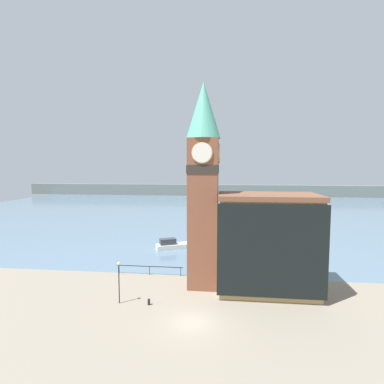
{
  "coord_description": "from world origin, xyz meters",
  "views": [
    {
      "loc": [
        2.65,
        -24.33,
        13.32
      ],
      "look_at": [
        -0.75,
        6.04,
        10.68
      ],
      "focal_mm": 28.0,
      "sensor_mm": 36.0,
      "label": 1
    }
  ],
  "objects": [
    {
      "name": "clock_tower",
      "position": [
        0.25,
        8.05,
        11.84
      ],
      "size": [
        3.69,
        3.69,
        22.25
      ],
      "color": "brown",
      "rests_on": "ground_plane"
    },
    {
      "name": "mooring_bollard_near",
      "position": [
        -4.57,
        2.8,
        0.34
      ],
      "size": [
        0.26,
        0.26,
        0.63
      ],
      "color": "black",
      "rests_on": "ground_plane"
    },
    {
      "name": "pier_building",
      "position": [
        7.14,
        7.47,
        5.23
      ],
      "size": [
        10.5,
        6.49,
        10.42
      ],
      "color": "tan",
      "rests_on": "ground_plane"
    },
    {
      "name": "pier_railing",
      "position": [
        -6.52,
        10.65,
        0.93
      ],
      "size": [
        8.33,
        0.08,
        1.09
      ],
      "color": "#232328",
      "rests_on": "ground_plane"
    },
    {
      "name": "ground_plane",
      "position": [
        0.0,
        0.0,
        0.0
      ],
      "size": [
        160.0,
        160.0,
        0.0
      ],
      "primitive_type": "plane",
      "color": "gray"
    },
    {
      "name": "lamp_post",
      "position": [
        -7.52,
        2.83,
        2.86
      ],
      "size": [
        0.32,
        0.32,
        4.12
      ],
      "color": "black",
      "rests_on": "ground_plane"
    },
    {
      "name": "far_shoreline",
      "position": [
        0.0,
        110.9,
        2.5
      ],
      "size": [
        180.0,
        3.0,
        5.0
      ],
      "color": "slate",
      "rests_on": "water"
    },
    {
      "name": "boat_near",
      "position": [
        -5.78,
        22.46,
        0.62
      ],
      "size": [
        6.02,
        4.0,
        1.72
      ],
      "rotation": [
        0.0,
        0.0,
        0.41
      ],
      "color": "silver",
      "rests_on": "water"
    },
    {
      "name": "water",
      "position": [
        0.0,
        70.9,
        -0.0
      ],
      "size": [
        160.0,
        120.0,
        0.0
      ],
      "color": "slate",
      "rests_on": "ground_plane"
    }
  ]
}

